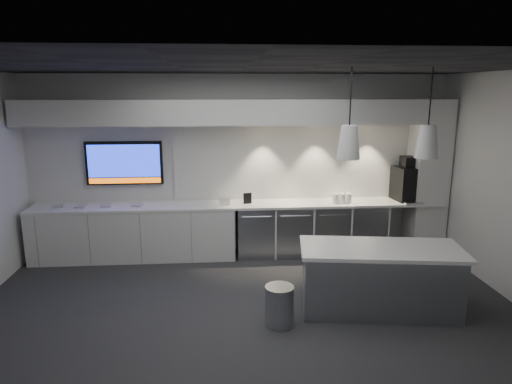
{
  "coord_description": "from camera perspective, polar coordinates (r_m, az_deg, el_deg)",
  "views": [
    {
      "loc": [
        -0.32,
        -5.16,
        2.75
      ],
      "look_at": [
        0.18,
        1.1,
        1.33
      ],
      "focal_mm": 32.0,
      "sensor_mm": 36.0,
      "label": 1
    }
  ],
  "objects": [
    {
      "name": "floor",
      "position": [
        5.86,
        -0.92,
        -15.3
      ],
      "size": [
        7.0,
        7.0,
        0.0
      ],
      "primitive_type": "plane",
      "color": "#2A2A2C",
      "rests_on": "ground"
    },
    {
      "name": "ceiling",
      "position": [
        5.18,
        -1.04,
        15.45
      ],
      "size": [
        7.0,
        7.0,
        0.0
      ],
      "primitive_type": "plane",
      "rotation": [
        3.14,
        0.0,
        0.0
      ],
      "color": "black",
      "rests_on": "wall_back"
    },
    {
      "name": "wall_back",
      "position": [
        7.77,
        -2.14,
        3.44
      ],
      "size": [
        7.0,
        0.0,
        7.0
      ],
      "primitive_type": "plane",
      "rotation": [
        1.57,
        0.0,
        0.0
      ],
      "color": "silver",
      "rests_on": "floor"
    },
    {
      "name": "wall_front",
      "position": [
        2.96,
        2.14,
        -12.35
      ],
      "size": [
        7.0,
        0.0,
        7.0
      ],
      "primitive_type": "plane",
      "rotation": [
        -1.57,
        0.0,
        0.0
      ],
      "color": "silver",
      "rests_on": "floor"
    },
    {
      "name": "back_counter",
      "position": [
        7.58,
        -2.0,
        -1.59
      ],
      "size": [
        6.8,
        0.65,
        0.04
      ],
      "primitive_type": "cube",
      "color": "white",
      "rests_on": "left_base_cabinets"
    },
    {
      "name": "left_base_cabinets",
      "position": [
        7.83,
        -14.93,
        -4.98
      ],
      "size": [
        3.3,
        0.63,
        0.86
      ],
      "primitive_type": "cube",
      "color": "silver",
      "rests_on": "floor"
    },
    {
      "name": "fridge_unit_a",
      "position": [
        7.72,
        -0.11,
        -4.83
      ],
      "size": [
        0.6,
        0.61,
        0.85
      ],
      "primitive_type": "cube",
      "color": "#96999E",
      "rests_on": "floor"
    },
    {
      "name": "fridge_unit_b",
      "position": [
        7.79,
        4.53,
        -4.7
      ],
      "size": [
        0.6,
        0.61,
        0.85
      ],
      "primitive_type": "cube",
      "color": "#96999E",
      "rests_on": "floor"
    },
    {
      "name": "fridge_unit_c",
      "position": [
        7.91,
        9.05,
        -4.55
      ],
      "size": [
        0.6,
        0.61,
        0.85
      ],
      "primitive_type": "cube",
      "color": "#96999E",
      "rests_on": "floor"
    },
    {
      "name": "fridge_unit_d",
      "position": [
        8.08,
        13.41,
        -4.37
      ],
      "size": [
        0.6,
        0.61,
        0.85
      ],
      "primitive_type": "cube",
      "color": "#96999E",
      "rests_on": "floor"
    },
    {
      "name": "backsplash",
      "position": [
        7.88,
        6.63,
        3.86
      ],
      "size": [
        4.6,
        0.03,
        1.3
      ],
      "primitive_type": "cube",
      "color": "silver",
      "rests_on": "wall_back"
    },
    {
      "name": "soffit",
      "position": [
        7.38,
        -2.1,
        9.97
      ],
      "size": [
        6.9,
        0.6,
        0.4
      ],
      "primitive_type": "cube",
      "color": "silver",
      "rests_on": "wall_back"
    },
    {
      "name": "column",
      "position": [
        8.29,
        20.67,
        1.81
      ],
      "size": [
        0.55,
        0.55,
        2.6
      ],
      "primitive_type": "cube",
      "color": "silver",
      "rests_on": "floor"
    },
    {
      "name": "wall_tv",
      "position": [
        7.86,
        -16.12,
        3.49
      ],
      "size": [
        1.25,
        0.07,
        0.72
      ],
      "color": "black",
      "rests_on": "wall_back"
    },
    {
      "name": "island",
      "position": [
        6.04,
        15.17,
        -10.44
      ],
      "size": [
        2.09,
        1.12,
        0.84
      ],
      "rotation": [
        0.0,
        0.0,
        -0.14
      ],
      "color": "#96999E",
      "rests_on": "floor"
    },
    {
      "name": "bin",
      "position": [
        5.59,
        2.94,
        -14.0
      ],
      "size": [
        0.43,
        0.43,
        0.49
      ],
      "primitive_type": "cylinder",
      "rotation": [
        0.0,
        0.0,
        0.3
      ],
      "color": "#96999E",
      "rests_on": "floor"
    },
    {
      "name": "coffee_machine",
      "position": [
        8.16,
        18.39,
        1.18
      ],
      "size": [
        0.47,
        0.63,
        0.75
      ],
      "rotation": [
        0.0,
        0.0,
        0.12
      ],
      "color": "black",
      "rests_on": "back_counter"
    },
    {
      "name": "sign_black",
      "position": [
        7.54,
        -1.08,
        -0.79
      ],
      "size": [
        0.14,
        0.05,
        0.18
      ],
      "primitive_type": "cube",
      "rotation": [
        0.0,
        0.0,
        0.24
      ],
      "color": "black",
      "rests_on": "back_counter"
    },
    {
      "name": "sign_white",
      "position": [
        7.44,
        -3.95,
        -1.18
      ],
      "size": [
        0.18,
        0.02,
        0.14
      ],
      "primitive_type": "cube",
      "rotation": [
        0.0,
        0.0,
        0.01
      ],
      "color": "white",
      "rests_on": "back_counter"
    },
    {
      "name": "cup_cluster",
      "position": [
        7.73,
        10.66,
        -0.74
      ],
      "size": [
        0.3,
        0.19,
        0.16
      ],
      "primitive_type": null,
      "color": "white",
      "rests_on": "back_counter"
    },
    {
      "name": "tray_a",
      "position": [
        8.0,
        -23.49,
        -1.66
      ],
      "size": [
        0.19,
        0.19,
        0.02
      ],
      "primitive_type": "cube",
      "rotation": [
        0.0,
        0.0,
        0.21
      ],
      "color": "#9F9F9F",
      "rests_on": "back_counter"
    },
    {
      "name": "tray_b",
      "position": [
        7.84,
        -21.07,
        -1.72
      ],
      "size": [
        0.17,
        0.17,
        0.02
      ],
      "primitive_type": "cube",
      "rotation": [
        0.0,
        0.0,
        -0.04
      ],
      "color": "#9F9F9F",
      "rests_on": "back_counter"
    },
    {
      "name": "tray_c",
      "position": [
        7.77,
        -18.27,
        -1.64
      ],
      "size": [
        0.18,
        0.18,
        0.02
      ],
      "primitive_type": "cube",
      "rotation": [
        0.0,
        0.0,
        0.13
      ],
      "color": "#9F9F9F",
      "rests_on": "back_counter"
    },
    {
      "name": "tray_d",
      "position": [
        7.66,
        -14.65,
        -1.61
      ],
      "size": [
        0.18,
        0.18,
        0.02
      ],
      "primitive_type": "cube",
      "rotation": [
        0.0,
        0.0,
        -0.1
      ],
      "color": "#9F9F9F",
      "rests_on": "back_counter"
    },
    {
      "name": "pendant_left",
      "position": [
        5.45,
        11.51,
        6.15
      ],
      "size": [
        0.28,
        0.28,
        1.09
      ],
      "color": "silver",
      "rests_on": "ceiling"
    },
    {
      "name": "pendant_right",
      "position": [
        5.78,
        20.61,
        5.96
      ],
      "size": [
        0.28,
        0.28,
        1.09
      ],
      "color": "silver",
      "rests_on": "ceiling"
    }
  ]
}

